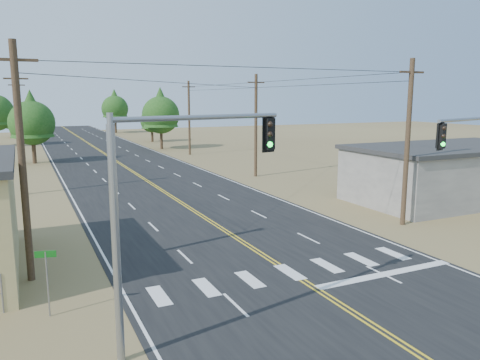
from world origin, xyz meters
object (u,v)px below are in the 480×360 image
building_right (450,174)px  signal_mast_left (170,190)px  signal_mast_right (477,161)px  street_sign (47,273)px

building_right → signal_mast_left: signal_mast_left is taller
signal_mast_right → street_sign: signal_mast_right is taller
building_right → street_sign: 30.08m
street_sign → building_right: bearing=30.3°
signal_mast_left → street_sign: bearing=120.6°
street_sign → signal_mast_left: bearing=-30.8°
signal_mast_left → street_sign: (-3.50, 3.58, -3.33)m
signal_mast_right → building_right: bearing=28.3°
building_right → signal_mast_left: bearing=-155.6°
signal_mast_left → signal_mast_right: signal_mast_left is taller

